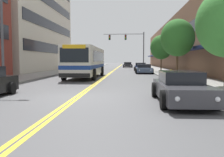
% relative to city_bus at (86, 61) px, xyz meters
% --- Properties ---
extents(ground_plane, '(240.00, 240.00, 0.00)m').
position_rel_city_bus_xyz_m(ground_plane, '(1.77, 23.93, -1.65)').
color(ground_plane, '#4C4C4F').
extents(sidewalk_left, '(3.93, 106.00, 0.14)m').
position_rel_city_bus_xyz_m(sidewalk_left, '(-5.69, 23.93, -1.58)').
color(sidewalk_left, gray).
rests_on(sidewalk_left, ground_plane).
extents(sidewalk_right, '(3.93, 106.00, 0.14)m').
position_rel_city_bus_xyz_m(sidewalk_right, '(9.24, 23.93, -1.58)').
color(sidewalk_right, gray).
rests_on(sidewalk_right, ground_plane).
extents(centre_line, '(0.34, 106.00, 0.01)m').
position_rel_city_bus_xyz_m(centre_line, '(1.77, 23.93, -1.64)').
color(centre_line, yellow).
rests_on(centre_line, ground_plane).
extents(storefront_row_right, '(9.10, 68.00, 8.89)m').
position_rel_city_bus_xyz_m(storefront_row_right, '(15.43, 23.93, 2.80)').
color(storefront_row_right, brown).
rests_on(storefront_row_right, ground_plane).
extents(city_bus, '(2.83, 10.90, 2.90)m').
position_rel_city_bus_xyz_m(city_bus, '(0.00, 0.00, 0.00)').
color(city_bus, silver).
rests_on(city_bus, ground_plane).
extents(car_beige_parked_left_near, '(2.15, 4.37, 1.41)m').
position_rel_city_bus_xyz_m(car_beige_parked_left_near, '(-2.60, 18.68, -0.99)').
color(car_beige_parked_left_near, '#BCAD89').
rests_on(car_beige_parked_left_near, ground_plane).
extents(car_silver_parked_left_far, '(2.00, 4.84, 1.29)m').
position_rel_city_bus_xyz_m(car_silver_parked_left_far, '(-2.52, 12.24, -1.05)').
color(car_silver_parked_left_far, '#B7B7BC').
rests_on(car_silver_parked_left_far, ground_plane).
extents(car_dark_grey_parked_right_foreground, '(1.98, 4.85, 1.25)m').
position_rel_city_bus_xyz_m(car_dark_grey_parked_right_foreground, '(6.19, -14.28, -1.06)').
color(car_dark_grey_parked_right_foreground, '#38383D').
rests_on(car_dark_grey_parked_right_foreground, ground_plane).
extents(car_navy_parked_right_mid, '(2.04, 4.41, 1.28)m').
position_rel_city_bus_xyz_m(car_navy_parked_right_mid, '(6.12, 15.76, -1.05)').
color(car_navy_parked_right_mid, '#19234C').
rests_on(car_navy_parked_right_mid, ground_plane).
extents(car_slate_blue_parked_right_far, '(2.19, 4.60, 1.19)m').
position_rel_city_bus_xyz_m(car_slate_blue_parked_right_far, '(6.16, 8.01, -1.08)').
color(car_slate_blue_parked_right_far, '#475675').
rests_on(car_slate_blue_parked_right_far, ground_plane).
extents(car_charcoal_moving_lead, '(2.19, 4.40, 1.24)m').
position_rel_city_bus_xyz_m(car_charcoal_moving_lead, '(4.08, 34.13, -1.06)').
color(car_charcoal_moving_lead, '#232328').
rests_on(car_charcoal_moving_lead, ground_plane).
extents(traffic_signal_mast, '(7.43, 0.38, 6.81)m').
position_rel_city_bus_xyz_m(traffic_signal_mast, '(4.47, 21.70, 3.25)').
color(traffic_signal_mast, '#47474C').
rests_on(traffic_signal_mast, ground_plane).
extents(street_lamp_left_near, '(2.44, 0.28, 8.06)m').
position_rel_city_bus_xyz_m(street_lamp_left_near, '(-3.19, -9.55, 3.16)').
color(street_lamp_left_near, '#47474C').
rests_on(street_lamp_left_near, ground_plane).
extents(street_tree_right_mid, '(3.22, 3.22, 5.45)m').
position_rel_city_bus_xyz_m(street_tree_right_mid, '(8.80, -0.07, 2.17)').
color(street_tree_right_mid, brown).
rests_on(street_tree_right_mid, sidewalk_right).
extents(street_tree_right_far, '(3.04, 3.04, 5.01)m').
position_rel_city_bus_xyz_m(street_tree_right_far, '(8.70, 10.67, 1.83)').
color(street_tree_right_far, brown).
rests_on(street_tree_right_far, sidewalk_right).
extents(fire_hydrant, '(0.30, 0.22, 0.77)m').
position_rel_city_bus_xyz_m(fire_hydrant, '(7.72, -3.20, -1.13)').
color(fire_hydrant, yellow).
rests_on(fire_hydrant, sidewalk_right).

